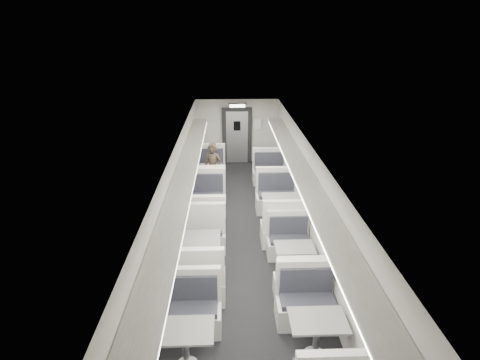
{
  "coord_description": "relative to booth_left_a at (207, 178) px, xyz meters",
  "views": [
    {
      "loc": [
        -0.32,
        -7.55,
        4.85
      ],
      "look_at": [
        -0.03,
        1.48,
        1.12
      ],
      "focal_mm": 28.0,
      "sensor_mm": 36.0,
      "label": 1
    }
  ],
  "objects": [
    {
      "name": "vestibule_door",
      "position": [
        1.0,
        2.57,
        0.63
      ],
      "size": [
        1.1,
        0.13,
        2.1
      ],
      "color": "black",
      "rests_on": "room"
    },
    {
      "name": "window_a",
      "position": [
        -0.49,
        0.04,
        0.94
      ],
      "size": [
        0.02,
        1.18,
        0.84
      ],
      "primitive_type": "cube",
      "color": "black",
      "rests_on": "room"
    },
    {
      "name": "wall_notice",
      "position": [
        1.75,
        2.56,
        1.09
      ],
      "size": [
        0.32,
        0.02,
        0.4
      ],
      "primitive_type": "cube",
      "color": "white",
      "rests_on": "room"
    },
    {
      "name": "booth_left_d",
      "position": [
        0.0,
        -6.67,
        -0.03
      ],
      "size": [
        1.04,
        2.11,
        1.13
      ],
      "color": "silver",
      "rests_on": "room"
    },
    {
      "name": "booth_right_d",
      "position": [
        2.0,
        -6.54,
        -0.03
      ],
      "size": [
        1.05,
        2.13,
        1.14
      ],
      "color": "silver",
      "rests_on": "room"
    },
    {
      "name": "booth_right_c",
      "position": [
        2.0,
        -4.44,
        -0.06
      ],
      "size": [
        0.97,
        1.96,
        1.05
      ],
      "color": "silver",
      "rests_on": "room"
    },
    {
      "name": "window_b",
      "position": [
        -0.49,
        -2.16,
        0.94
      ],
      "size": [
        0.02,
        1.18,
        0.84
      ],
      "primitive_type": "cube",
      "color": "black",
      "rests_on": "room"
    },
    {
      "name": "exit_sign",
      "position": [
        1.0,
        2.08,
        1.87
      ],
      "size": [
        0.62,
        0.12,
        0.16
      ],
      "color": "black",
      "rests_on": "room"
    },
    {
      "name": "luggage_rack_right",
      "position": [
        2.24,
        -3.66,
        1.51
      ],
      "size": [
        0.46,
        10.4,
        0.09
      ],
      "color": "silver",
      "rests_on": "room"
    },
    {
      "name": "booth_right_a",
      "position": [
        2.0,
        -0.23,
        -0.02
      ],
      "size": [
        1.06,
        2.15,
        1.15
      ],
      "color": "silver",
      "rests_on": "room"
    },
    {
      "name": "window_c",
      "position": [
        -0.49,
        -4.36,
        0.94
      ],
      "size": [
        0.02,
        1.18,
        0.84
      ],
      "primitive_type": "cube",
      "color": "black",
      "rests_on": "room"
    },
    {
      "name": "booth_right_b",
      "position": [
        2.0,
        -2.34,
        0.01
      ],
      "size": [
        1.14,
        2.32,
        1.24
      ],
      "color": "silver",
      "rests_on": "room"
    },
    {
      "name": "luggage_rack_left",
      "position": [
        -0.24,
        -3.66,
        1.51
      ],
      "size": [
        0.46,
        10.4,
        0.09
      ],
      "color": "silver",
      "rests_on": "room"
    },
    {
      "name": "booth_left_c",
      "position": [
        0.0,
        -4.25,
        0.01
      ],
      "size": [
        1.16,
        2.36,
        1.26
      ],
      "color": "silver",
      "rests_on": "room"
    },
    {
      "name": "window_d",
      "position": [
        -0.49,
        -6.56,
        0.94
      ],
      "size": [
        0.02,
        1.18,
        0.84
      ],
      "primitive_type": "cube",
      "color": "black",
      "rests_on": "room"
    },
    {
      "name": "passenger",
      "position": [
        0.19,
        -0.23,
        0.4
      ],
      "size": [
        0.7,
        0.6,
        1.62
      ],
      "primitive_type": "imported",
      "rotation": [
        0.0,
        0.0,
        -0.43
      ],
      "color": "black",
      "rests_on": "room"
    },
    {
      "name": "booth_left_a",
      "position": [
        0.0,
        0.0,
        0.0
      ],
      "size": [
        1.12,
        2.28,
        1.22
      ],
      "color": "silver",
      "rests_on": "room"
    },
    {
      "name": "booth_left_b",
      "position": [
        0.0,
        -2.43,
        0.01
      ],
      "size": [
        1.16,
        2.36,
        1.26
      ],
      "color": "silver",
      "rests_on": "room"
    },
    {
      "name": "room",
      "position": [
        1.0,
        -3.36,
        0.79
      ],
      "size": [
        3.24,
        12.24,
        2.64
      ],
      "color": "black",
      "rests_on": "ground"
    }
  ]
}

